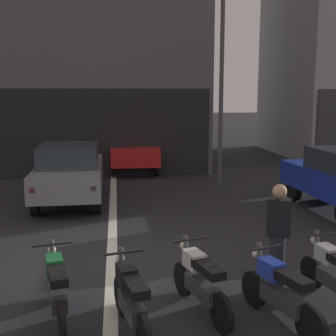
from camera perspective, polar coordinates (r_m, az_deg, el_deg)
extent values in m
plane|color=#232328|center=(8.21, -7.25, -12.23)|extent=(120.00, 120.00, 0.00)
cube|color=silver|center=(13.95, -7.07, -3.01)|extent=(0.20, 18.00, 0.01)
cube|color=#56565B|center=(21.53, -9.24, 20.29)|extent=(8.74, 9.92, 14.12)
cube|color=black|center=(16.22, -9.45, 4.41)|extent=(8.39, 0.10, 3.20)
cylinder|color=black|center=(14.13, -15.18, -1.81)|extent=(0.19, 0.64, 0.64)
cylinder|color=black|center=(14.01, -8.88, -1.68)|extent=(0.19, 0.64, 0.64)
cylinder|color=black|center=(11.61, -16.77, -4.34)|extent=(0.19, 0.64, 0.64)
cylinder|color=black|center=(11.47, -9.08, -4.22)|extent=(0.19, 0.64, 0.64)
cube|color=slate|center=(12.69, -12.52, -1.00)|extent=(1.84, 4.14, 0.66)
cube|color=#2D3842|center=(12.45, -12.68, 1.63)|extent=(1.59, 2.00, 0.56)
cube|color=red|center=(10.80, -17.09, -2.78)|extent=(0.14, 0.06, 0.12)
cube|color=red|center=(10.67, -9.60, -2.64)|extent=(0.14, 0.06, 0.12)
cylinder|color=black|center=(13.14, 15.93, -2.69)|extent=(0.22, 0.65, 0.64)
cylinder|color=black|center=(16.41, -1.51, 0.09)|extent=(0.19, 0.64, 0.64)
cylinder|color=black|center=(16.37, -6.93, 0.00)|extent=(0.19, 0.64, 0.64)
cylinder|color=black|center=(18.97, -2.08, 1.39)|extent=(0.19, 0.64, 0.64)
cylinder|color=black|center=(18.94, -6.77, 1.32)|extent=(0.19, 0.64, 0.64)
cube|color=red|center=(17.59, -4.34, 2.13)|extent=(1.83, 4.13, 0.66)
cube|color=#2D3842|center=(17.67, -4.38, 4.16)|extent=(1.58, 2.00, 0.56)
cube|color=red|center=(19.61, -2.43, 3.08)|extent=(0.14, 0.06, 0.12)
cube|color=red|center=(19.59, -6.55, 3.02)|extent=(0.14, 0.06, 0.12)
cylinder|color=#47474C|center=(14.73, 6.89, 10.18)|extent=(0.14, 0.14, 6.39)
cylinder|color=black|center=(6.96, -14.57, -14.31)|extent=(0.18, 0.52, 0.52)
cylinder|color=black|center=(5.92, -13.53, -18.72)|extent=(0.18, 0.52, 0.52)
cube|color=#38383D|center=(6.34, -14.10, -15.64)|extent=(0.36, 0.76, 0.22)
cube|color=black|center=(6.06, -14.09, -13.26)|extent=(0.35, 0.63, 0.12)
cube|color=#1E7238|center=(6.45, -14.44, -12.03)|extent=(0.29, 0.40, 0.24)
cylinder|color=#4C4C51|center=(6.68, -14.59, -11.90)|extent=(0.12, 0.25, 0.70)
cylinder|color=black|center=(6.49, -14.65, -9.50)|extent=(0.54, 0.16, 0.04)
sphere|color=silver|center=(6.74, -14.75, -10.18)|extent=(0.12, 0.12, 0.12)
cylinder|color=black|center=(6.49, -6.15, -15.87)|extent=(0.19, 0.52, 0.52)
cylinder|color=black|center=(5.50, -3.11, -20.82)|extent=(0.19, 0.52, 0.52)
cube|color=#38383D|center=(5.89, -4.66, -17.42)|extent=(0.36, 0.76, 0.22)
cube|color=black|center=(5.61, -4.27, -14.93)|extent=(0.35, 0.63, 0.12)
cube|color=black|center=(5.98, -5.37, -13.52)|extent=(0.30, 0.40, 0.24)
cylinder|color=#4C4C51|center=(6.20, -5.88, -13.34)|extent=(0.12, 0.25, 0.70)
cylinder|color=black|center=(6.01, -5.74, -10.80)|extent=(0.54, 0.16, 0.04)
sphere|color=silver|center=(6.25, -6.19, -11.49)|extent=(0.12, 0.12, 0.12)
cylinder|color=black|center=(6.92, 1.93, -14.11)|extent=(0.22, 0.52, 0.52)
cylinder|color=black|center=(6.01, 6.91, -18.08)|extent=(0.22, 0.52, 0.52)
cube|color=#38383D|center=(6.37, 4.45, -15.25)|extent=(0.41, 0.76, 0.22)
cube|color=black|center=(6.10, 5.20, -12.82)|extent=(0.38, 0.64, 0.12)
cube|color=silver|center=(6.45, 3.39, -11.73)|extent=(0.32, 0.41, 0.24)
cylinder|color=#4C4C51|center=(6.66, 2.52, -11.65)|extent=(0.14, 0.25, 0.70)
cylinder|color=black|center=(6.48, 2.85, -9.23)|extent=(0.54, 0.19, 0.04)
sphere|color=silver|center=(6.70, 2.04, -9.96)|extent=(0.12, 0.12, 0.12)
cylinder|color=black|center=(6.73, 11.02, -15.03)|extent=(0.23, 0.52, 0.52)
cylinder|color=black|center=(5.94, 17.95, -18.84)|extent=(0.23, 0.52, 0.52)
cube|color=#38383D|center=(6.24, 14.58, -16.11)|extent=(0.42, 0.76, 0.22)
cube|color=black|center=(5.99, 15.72, -13.62)|extent=(0.40, 0.64, 0.12)
cube|color=#233DB7|center=(6.29, 13.18, -12.56)|extent=(0.32, 0.41, 0.24)
cylinder|color=#4C4C51|center=(6.47, 11.93, -12.50)|extent=(0.14, 0.25, 0.70)
cylinder|color=black|center=(6.30, 12.48, -10.02)|extent=(0.53, 0.21, 0.04)
sphere|color=silver|center=(6.50, 11.30, -10.77)|extent=(0.12, 0.12, 0.12)
cylinder|color=black|center=(7.49, 17.98, -12.69)|extent=(0.15, 0.52, 0.52)
cube|color=#B2B5BA|center=(7.06, 19.86, -10.38)|extent=(0.28, 0.39, 0.24)
cylinder|color=#4C4C51|center=(7.25, 18.80, -10.36)|extent=(0.11, 0.25, 0.70)
cylinder|color=black|center=(7.08, 19.32, -8.11)|extent=(0.55, 0.12, 0.04)
sphere|color=silver|center=(7.29, 18.31, -8.81)|extent=(0.12, 0.12, 0.12)
cylinder|color=#23232D|center=(7.32, 13.83, -11.61)|extent=(0.24, 0.24, 0.86)
cube|color=black|center=(7.09, 14.06, -6.18)|extent=(0.41, 0.32, 0.58)
sphere|color=tan|center=(6.99, 14.20, -2.94)|extent=(0.22, 0.22, 0.22)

